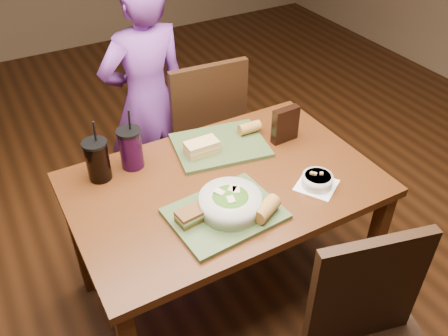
{
  "coord_description": "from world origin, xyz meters",
  "views": [
    {
      "loc": [
        -0.77,
        -1.37,
        2.03
      ],
      "look_at": [
        0.0,
        0.0,
        0.82
      ],
      "focal_mm": 38.0,
      "sensor_mm": 36.0,
      "label": 1
    }
  ],
  "objects": [
    {
      "name": "baguette_near",
      "position": [
        0.03,
        -0.28,
        0.8
      ],
      "size": [
        0.14,
        0.11,
        0.06
      ],
      "primitive_type": "cylinder",
      "rotation": [
        0.0,
        1.57,
        0.46
      ],
      "color": "#AD7533",
      "rests_on": "tray_near"
    },
    {
      "name": "cup_cola",
      "position": [
        -0.45,
        0.28,
        0.84
      ],
      "size": [
        0.11,
        0.11,
        0.29
      ],
      "color": "black",
      "rests_on": "dining_table"
    },
    {
      "name": "dining_table",
      "position": [
        0.0,
        0.0,
        0.66
      ],
      "size": [
        1.3,
        0.85,
        0.75
      ],
      "color": "#4C260F",
      "rests_on": "ground"
    },
    {
      "name": "sandwich_near",
      "position": [
        -0.24,
        -0.17,
        0.79
      ],
      "size": [
        0.11,
        0.08,
        0.05
      ],
      "color": "#593819",
      "rests_on": "tray_near"
    },
    {
      "name": "cup_berry",
      "position": [
        -0.3,
        0.29,
        0.85
      ],
      "size": [
        0.11,
        0.11,
        0.29
      ],
      "color": "black",
      "rests_on": "dining_table"
    },
    {
      "name": "diner",
      "position": [
        -0.0,
        0.88,
        0.71
      ],
      "size": [
        0.54,
        0.38,
        1.41
      ],
      "primitive_type": "imported",
      "rotation": [
        0.0,
        0.0,
        3.23
      ],
      "color": "#753593",
      "rests_on": "ground"
    },
    {
      "name": "salad_bowl",
      "position": [
        -0.08,
        -0.19,
        0.81
      ],
      "size": [
        0.24,
        0.24,
        0.08
      ],
      "color": "silver",
      "rests_on": "tray_near"
    },
    {
      "name": "tray_near",
      "position": [
        -0.1,
        -0.19,
        0.76
      ],
      "size": [
        0.44,
        0.35,
        0.02
      ],
      "primitive_type": "cube",
      "rotation": [
        0.0,
        0.0,
        0.07
      ],
      "color": "#3B4E28",
      "rests_on": "dining_table"
    },
    {
      "name": "ground",
      "position": [
        0.0,
        0.0,
        0.0
      ],
      "size": [
        6.0,
        6.0,
        0.0
      ],
      "primitive_type": "plane",
      "color": "#381C0B",
      "rests_on": "ground"
    },
    {
      "name": "baguette_far",
      "position": [
        0.28,
        0.25,
        0.79
      ],
      "size": [
        0.11,
        0.06,
        0.05
      ],
      "primitive_type": "cylinder",
      "rotation": [
        0.0,
        1.57,
        -0.04
      ],
      "color": "#AD7533",
      "rests_on": "tray_far"
    },
    {
      "name": "tray_far",
      "position": [
        0.11,
        0.23,
        0.76
      ],
      "size": [
        0.47,
        0.39,
        0.02
      ],
      "primitive_type": "cube",
      "rotation": [
        0.0,
        0.0,
        -0.18
      ],
      "color": "#3B4E28",
      "rests_on": "dining_table"
    },
    {
      "name": "chip_bag",
      "position": [
        0.4,
        0.13,
        0.84
      ],
      "size": [
        0.13,
        0.05,
        0.17
      ],
      "primitive_type": "cube",
      "rotation": [
        0.0,
        0.0,
        0.04
      ],
      "color": "black",
      "rests_on": "dining_table"
    },
    {
      "name": "chair_far",
      "position": [
        0.24,
        0.69,
        0.55
      ],
      "size": [
        0.46,
        0.46,
        0.99
      ],
      "color": "black",
      "rests_on": "ground"
    },
    {
      "name": "soup_bowl",
      "position": [
        0.33,
        -0.22,
        0.78
      ],
      "size": [
        0.22,
        0.22,
        0.06
      ],
      "color": "white",
      "rests_on": "dining_table"
    },
    {
      "name": "sandwich_far",
      "position": [
        0.0,
        0.21,
        0.8
      ],
      "size": [
        0.15,
        0.08,
        0.06
      ],
      "color": "tan",
      "rests_on": "tray_far"
    }
  ]
}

